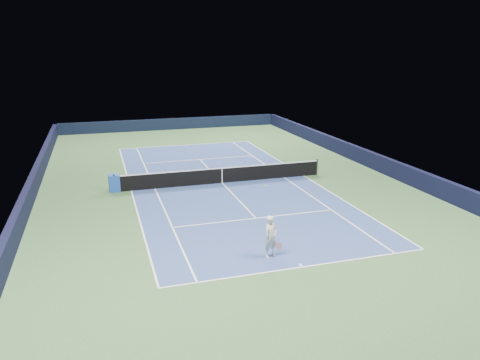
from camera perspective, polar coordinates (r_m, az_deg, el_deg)
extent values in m
plane|color=#365A31|center=(28.80, -2.19, -0.36)|extent=(40.00, 40.00, 0.00)
cube|color=black|center=(47.67, -8.43, 6.77)|extent=(22.00, 0.35, 1.10)
cube|color=black|center=(33.03, 16.26, 2.14)|extent=(0.35, 40.00, 1.10)
cube|color=black|center=(28.02, -24.12, -1.11)|extent=(0.35, 40.00, 1.10)
cube|color=navy|center=(28.80, -2.19, -0.36)|extent=(10.97, 23.77, 0.01)
cube|color=white|center=(40.07, -6.62, 4.27)|extent=(10.97, 0.08, 0.00)
cube|color=white|center=(18.33, 7.65, -10.47)|extent=(10.97, 0.08, 0.00)
cube|color=white|center=(30.61, 7.77, 0.52)|extent=(0.08, 23.77, 0.00)
cube|color=white|center=(27.96, -13.12, -1.28)|extent=(0.08, 23.77, 0.00)
cube|color=white|center=(30.08, 5.40, 0.31)|extent=(0.08, 23.77, 0.00)
cube|color=white|center=(28.07, -10.33, -1.04)|extent=(0.08, 23.77, 0.00)
cube|color=white|center=(34.82, -4.93, 2.51)|extent=(8.23, 0.08, 0.00)
cube|color=white|center=(22.99, 1.96, -4.68)|extent=(8.23, 0.08, 0.00)
cube|color=white|center=(28.80, -2.19, -0.34)|extent=(0.08, 12.80, 0.00)
cube|color=white|center=(39.92, -6.57, 4.23)|extent=(0.08, 0.30, 0.00)
cube|color=white|center=(18.46, 7.45, -10.28)|extent=(0.08, 0.30, 0.00)
cylinder|color=black|center=(27.78, -15.06, -0.40)|extent=(0.10, 0.10, 1.07)
cylinder|color=black|center=(30.86, 9.35, 1.59)|extent=(0.10, 0.10, 1.07)
cube|color=black|center=(28.68, -2.20, 0.51)|extent=(12.80, 0.03, 0.91)
cube|color=white|center=(28.55, -2.21, 1.45)|extent=(12.80, 0.04, 0.06)
cube|color=white|center=(28.68, -2.20, 0.51)|extent=(0.05, 0.04, 0.91)
cube|color=#1C47AD|center=(27.96, -15.07, -0.37)|extent=(0.64, 0.59, 0.99)
cube|color=white|center=(27.98, -14.47, -0.41)|extent=(0.03, 0.44, 0.44)
imported|color=silver|center=(18.69, 3.79, -6.90)|extent=(0.74, 0.63, 1.73)
cylinder|color=pink|center=(18.82, 4.75, -7.32)|extent=(0.03, 0.03, 0.29)
cylinder|color=black|center=(18.92, 4.74, -7.99)|extent=(0.29, 0.02, 0.29)
cylinder|color=pink|center=(18.92, 4.74, -7.99)|extent=(0.31, 0.03, 0.31)
sphere|color=#AFD22C|center=(18.99, 3.10, -0.71)|extent=(0.07, 0.07, 0.07)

